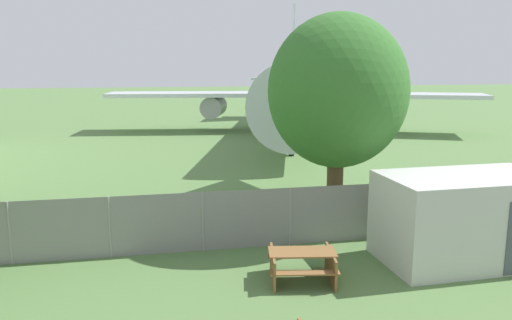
# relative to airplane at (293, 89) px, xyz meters

# --- Properties ---
(perimeter_fence) EXTENTS (56.07, 0.07, 1.73)m
(perimeter_fence) POSITION_rel_airplane_xyz_m (-6.51, -23.45, -2.59)
(perimeter_fence) COLOR gray
(perimeter_fence) RESTS_ON ground
(airplane) EXTENTS (28.93, 36.20, 11.01)m
(airplane) POSITION_rel_airplane_xyz_m (0.00, 0.00, 0.00)
(airplane) COLOR silver
(airplane) RESTS_ON ground
(portable_cabin) EXTENTS (4.60, 2.62, 2.36)m
(portable_cabin) POSITION_rel_airplane_xyz_m (-2.17, -25.50, -2.27)
(portable_cabin) COLOR silver
(portable_cabin) RESTS_ON ground
(picnic_bench_near_cabin) EXTENTS (1.84, 1.65, 0.76)m
(picnic_bench_near_cabin) POSITION_rel_airplane_xyz_m (-6.87, -25.94, -2.98)
(picnic_bench_near_cabin) COLOR brown
(picnic_bench_near_cabin) RESTS_ON ground
(tree_left_of_cabin) EXTENTS (4.35, 4.35, 6.82)m
(tree_left_of_cabin) POSITION_rel_airplane_xyz_m (-4.69, -22.20, 0.95)
(tree_left_of_cabin) COLOR brown
(tree_left_of_cabin) RESTS_ON ground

